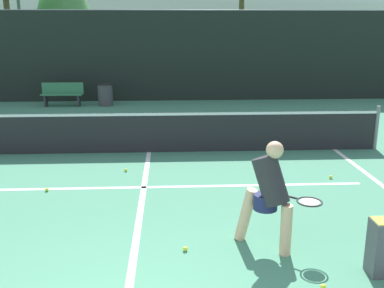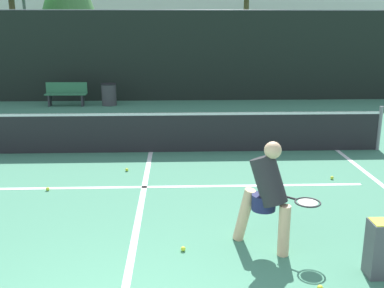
{
  "view_description": "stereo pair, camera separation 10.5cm",
  "coord_description": "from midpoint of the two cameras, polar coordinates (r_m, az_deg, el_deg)",
  "views": [
    {
      "loc": [
        0.49,
        -3.54,
        2.95
      ],
      "look_at": [
        0.88,
        3.95,
        0.95
      ],
      "focal_mm": 42.0,
      "sensor_mm": 36.0,
      "label": 1
    },
    {
      "loc": [
        0.6,
        -3.54,
        2.95
      ],
      "look_at": [
        0.88,
        3.95,
        0.95
      ],
      "focal_mm": 42.0,
      "sensor_mm": 36.0,
      "label": 2
    }
  ],
  "objects": [
    {
      "name": "court_center_mark",
      "position": [
        7.74,
        -6.83,
        -7.55
      ],
      "size": [
        0.1,
        6.4,
        0.01
      ],
      "primitive_type": "cube",
      "color": "white",
      "rests_on": "ground"
    },
    {
      "name": "parked_car",
      "position": [
        22.14,
        -6.75,
        8.65
      ],
      "size": [
        1.72,
        4.09,
        1.32
      ],
      "color": "silver",
      "rests_on": "ground"
    },
    {
      "name": "trash_bin",
      "position": [
        17.2,
        -11.12,
        6.18
      ],
      "size": [
        0.57,
        0.57,
        0.82
      ],
      "color": "#3F3F42",
      "rests_on": "ground"
    },
    {
      "name": "tennis_ball_scattered_3",
      "position": [
        6.2,
        -1.36,
        -13.17
      ],
      "size": [
        0.07,
        0.07,
        0.07
      ],
      "primitive_type": "sphere",
      "color": "#D1E033",
      "rests_on": "ground"
    },
    {
      "name": "player_practicing",
      "position": [
        6.03,
        9.29,
        -6.02
      ],
      "size": [
        1.19,
        0.76,
        1.52
      ],
      "rotation": [
        0.0,
        0.0,
        -0.72
      ],
      "color": "#DBAD84",
      "rests_on": "ground"
    },
    {
      "name": "ball_hopper",
      "position": [
        5.97,
        22.49,
        -11.9
      ],
      "size": [
        0.28,
        0.28,
        0.71
      ],
      "color": "#4C4C51",
      "rests_on": "ground"
    },
    {
      "name": "tennis_ball_scattered_5",
      "position": [
        9.42,
        -8.73,
        -3.28
      ],
      "size": [
        0.07,
        0.07,
        0.07
      ],
      "primitive_type": "sphere",
      "color": "#D1E033",
      "rests_on": "ground"
    },
    {
      "name": "tennis_ball_scattered_0",
      "position": [
        5.61,
        15.78,
        -17.04
      ],
      "size": [
        0.07,
        0.07,
        0.07
      ],
      "primitive_type": "sphere",
      "color": "#D1E033",
      "rests_on": "ground"
    },
    {
      "name": "tennis_ball_scattered_2",
      "position": [
        8.67,
        -18.28,
        -5.53
      ],
      "size": [
        0.07,
        0.07,
        0.07
      ],
      "primitive_type": "sphere",
      "color": "#D1E033",
      "rests_on": "ground"
    },
    {
      "name": "tennis_ball_scattered_4",
      "position": [
        9.29,
        16.9,
        -4.04
      ],
      "size": [
        0.07,
        0.07,
        0.07
      ],
      "primitive_type": "sphere",
      "color": "#D1E033",
      "rests_on": "ground"
    },
    {
      "name": "courtside_bench",
      "position": [
        17.46,
        -16.31,
        6.17
      ],
      "size": [
        1.53,
        0.4,
        0.86
      ],
      "rotation": [
        0.0,
        0.0,
        -0.01
      ],
      "color": "#33724C",
      "rests_on": "ground"
    },
    {
      "name": "court_service_line",
      "position": [
        8.49,
        -6.49,
        -5.47
      ],
      "size": [
        8.25,
        0.1,
        0.01
      ],
      "primitive_type": "cube",
      "color": "white",
      "rests_on": "ground"
    },
    {
      "name": "net",
      "position": [
        10.64,
        -5.83,
        1.61
      ],
      "size": [
        11.09,
        0.09,
        1.07
      ],
      "color": "slate",
      "rests_on": "ground"
    },
    {
      "name": "building_far",
      "position": [
        36.56,
        -3.94,
        14.01
      ],
      "size": [
        36.0,
        2.4,
        4.73
      ],
      "primitive_type": "cube",
      "color": "beige",
      "rests_on": "ground"
    },
    {
      "name": "fence_back",
      "position": [
        17.93,
        -4.79,
        11.04
      ],
      "size": [
        24.0,
        0.06,
        3.5
      ],
      "color": "black",
      "rests_on": "ground"
    }
  ]
}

